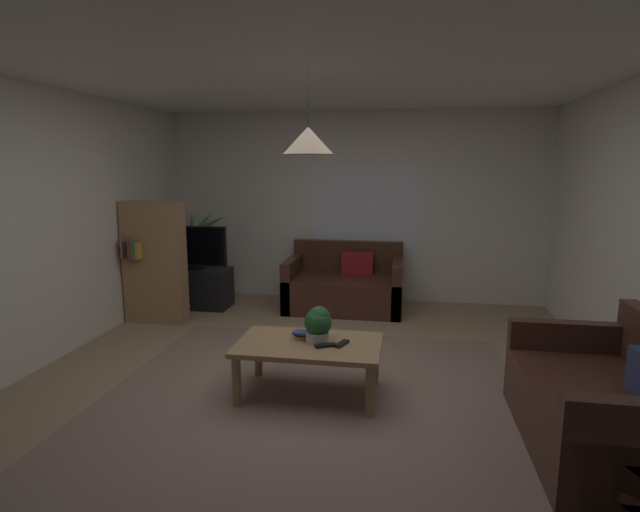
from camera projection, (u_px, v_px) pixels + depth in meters
The scene contains 20 objects.
floor at pixel (314, 391), 4.06m from camera, with size 4.99×5.80×0.02m, color #9E8466.
rug at pixel (309, 400), 3.86m from camera, with size 3.25×3.19×0.01m, color gray.
wall_back at pixel (353, 207), 6.68m from camera, with size 5.11×0.06×2.50m, color silver.
wall_left at pixel (22, 230), 4.25m from camera, with size 0.06×5.80×2.50m, color silver.
ceiling at pixel (313, 64), 3.61m from camera, with size 4.99×5.80×0.02m, color white.
window_pane at pixel (364, 208), 6.62m from camera, with size 1.37×0.01×1.18m, color white.
couch_under_window at pixel (345, 287), 6.34m from camera, with size 1.44×0.89×0.82m.
couch_right_side at pixel (608, 410), 3.15m from camera, with size 0.89×1.43×0.82m.
coffee_table at pixel (309, 350), 3.91m from camera, with size 1.12×0.69×0.43m.
book_on_table_0 at pixel (303, 337), 3.98m from camera, with size 0.12×0.08×0.03m, color gold.
book_on_table_1 at pixel (303, 334), 3.98m from camera, with size 0.12×0.09×0.02m, color black.
book_on_table_2 at pixel (302, 333), 3.96m from camera, with size 0.13×0.10×0.02m, color #2D4C8C.
remote_on_table_0 at pixel (342, 344), 3.84m from camera, with size 0.05×0.16×0.02m, color black.
remote_on_table_1 at pixel (325, 345), 3.80m from camera, with size 0.05×0.16×0.02m, color black.
potted_plant_on_table at pixel (318, 323), 3.90m from camera, with size 0.22×0.22×0.28m.
tv_stand at pixel (195, 288), 6.42m from camera, with size 0.90×0.44×0.50m, color black.
tv at pixel (193, 247), 6.31m from camera, with size 0.89×0.16×0.55m.
potted_palm_corner at pixel (196, 259), 6.85m from camera, with size 0.88×0.70×1.19m.
bookshelf_corner at pixel (154, 262), 5.72m from camera, with size 0.70×0.31×1.40m.
pendant_lamp at pixel (308, 140), 3.62m from camera, with size 0.37×0.37×0.63m.
Camera 1 is at (0.69, -3.74, 1.79)m, focal length 28.05 mm.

